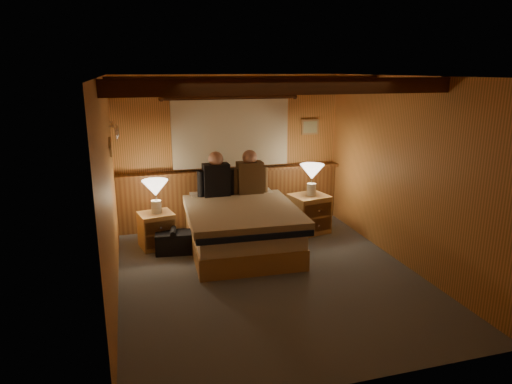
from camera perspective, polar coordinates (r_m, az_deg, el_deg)
name	(u,v)px	position (r m, az deg, el deg)	size (l,w,h in m)	color
floor	(269,276)	(5.75, 1.67, -10.41)	(4.20, 4.20, 0.00)	slate
ceiling	(271,76)	(5.19, 1.87, 14.27)	(4.20, 4.20, 0.00)	#BE8647
wall_back	(230,152)	(7.33, -3.23, 5.06)	(3.60, 3.60, 0.00)	#DA8C4E
wall_left	(109,193)	(5.11, -17.86, -0.10)	(4.20, 4.20, 0.00)	#DA8C4E
wall_right	(404,173)	(6.12, 18.06, 2.33)	(4.20, 4.20, 0.00)	#DA8C4E
wall_front	(355,247)	(3.49, 12.33, -6.68)	(3.60, 3.60, 0.00)	#DA8C4E
wainscot	(232,196)	(7.42, -3.04, -0.46)	(3.60, 0.23, 0.94)	brown
curtain_window	(231,132)	(7.21, -3.15, 7.49)	(2.18, 0.09, 1.11)	#402210
ceiling_beams	(267,84)	(5.33, 1.36, 13.33)	(3.60, 1.65, 0.16)	#402210
coat_rail	(115,130)	(6.57, -17.16, 7.38)	(0.05, 0.55, 0.24)	silver
framed_print	(310,127)	(7.66, 6.76, 8.07)	(0.30, 0.04, 0.25)	tan
bed	(241,227)	(6.40, -1.87, -4.41)	(1.56, 1.96, 0.65)	#AF8C4A
nightstand_left	(157,230)	(6.69, -12.31, -4.66)	(0.54, 0.50, 0.51)	#AF8C4A
nightstand_right	(309,214)	(7.16, 6.64, -2.70)	(0.63, 0.59, 0.59)	#AF8C4A
lamp_left	(155,190)	(6.52, -12.47, 0.23)	(0.36, 0.36, 0.48)	silver
lamp_right	(312,174)	(7.01, 7.01, 2.28)	(0.37, 0.37, 0.48)	silver
person_left	(216,178)	(6.79, -5.01, 1.81)	(0.57, 0.23, 0.69)	black
person_right	(250,175)	(6.91, -0.78, 2.10)	(0.57, 0.22, 0.69)	#4C351E
duffel_bag	(174,242)	(6.46, -10.24, -6.18)	(0.53, 0.36, 0.35)	black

